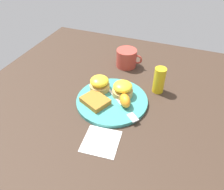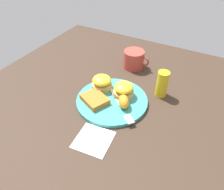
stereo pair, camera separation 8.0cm
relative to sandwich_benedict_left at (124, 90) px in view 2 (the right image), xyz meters
name	(u,v)px [view 2 (the right image)]	position (x,y,z in m)	size (l,w,h in m)	color
ground_plane	(112,102)	(-0.03, -0.04, -0.04)	(1.10, 1.10, 0.00)	#38281E
plate	(112,101)	(-0.03, -0.04, -0.03)	(0.27, 0.27, 0.01)	teal
sandwich_benedict_left	(124,90)	(0.00, 0.00, 0.00)	(0.08, 0.08, 0.06)	tan
sandwich_benedict_right	(102,83)	(-0.09, 0.00, 0.00)	(0.08, 0.08, 0.06)	tan
hashbrown_patty	(95,99)	(-0.08, -0.08, -0.02)	(0.09, 0.07, 0.02)	#A26724
orange_wedge	(124,102)	(0.03, -0.05, -0.01)	(0.06, 0.04, 0.04)	orange
fork	(121,107)	(0.02, -0.06, -0.02)	(0.16, 0.14, 0.00)	silver
cup	(134,59)	(-0.06, 0.22, 0.00)	(0.12, 0.09, 0.08)	#B23D33
napkin	(94,140)	(0.01, -0.22, -0.04)	(0.11, 0.11, 0.00)	white
condiment_bottle	(162,84)	(0.12, 0.09, 0.01)	(0.04, 0.04, 0.11)	gold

